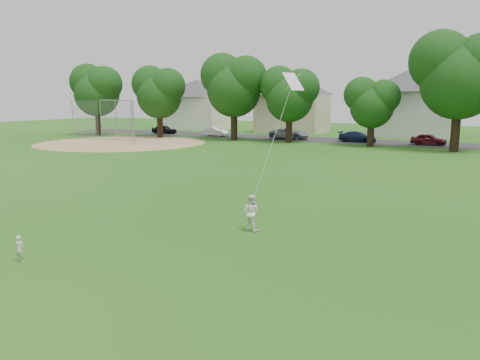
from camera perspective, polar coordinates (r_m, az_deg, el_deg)
The scene contains 10 objects.
ground at distance 14.45m, azimuth -12.50°, elevation -9.45°, with size 160.00×160.00×0.00m, color #185413.
street at distance 53.24m, azimuth 18.44°, elevation 4.30°, with size 90.00×7.00×0.01m, color #2D2D30.
dirt_infield at distance 52.07m, azimuth -14.20°, elevation 4.40°, with size 18.00×18.00×0.02m, color #9E7F51.
toddler at distance 15.26m, azimuth -25.30°, elevation -7.57°, with size 0.29×0.19×0.79m, color silver.
older_boy at distance 16.91m, azimuth 1.40°, elevation -4.00°, with size 0.65×0.50×1.33m, color white.
kite at distance 16.86m, azimuth 3.96°, elevation 4.49°, with size 0.89×1.12×4.84m.
baseball_backstop at distance 55.20m, azimuth -15.29°, elevation 7.00°, with size 10.31×3.04×4.55m.
tree_row at distance 46.47m, azimuth 21.99°, elevation 11.21°, with size 83.28×8.42×11.07m.
parked_cars at distance 52.74m, azimuth 15.35°, elevation 5.08°, with size 54.34×2.49×1.29m.
house_row at distance 63.14m, azimuth 18.89°, elevation 9.52°, with size 77.10×13.72×10.16m.
Camera 1 is at (9.01, -10.26, 4.73)m, focal length 35.00 mm.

